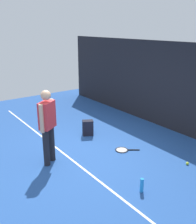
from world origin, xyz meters
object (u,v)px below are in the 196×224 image
(tennis_player, at_px, (47,123))
(backpack, at_px, (88,128))
(tennis_racket, at_px, (123,150))
(tennis_ball_near_player, at_px, (187,163))
(water_bottle, at_px, (142,185))

(tennis_player, relative_size, backpack, 3.86)
(tennis_racket, distance_m, tennis_ball_near_player, 1.56)
(backpack, bearing_deg, tennis_racket, 123.84)
(tennis_ball_near_player, bearing_deg, water_bottle, -85.85)
(tennis_player, distance_m, tennis_ball_near_player, 3.26)
(tennis_racket, relative_size, backpack, 1.36)
(tennis_ball_near_player, xyz_separation_m, water_bottle, (0.11, -1.56, 0.11))
(tennis_racket, height_order, tennis_ball_near_player, tennis_ball_near_player)
(tennis_racket, xyz_separation_m, water_bottle, (1.51, -0.85, 0.13))
(tennis_racket, height_order, water_bottle, water_bottle)
(tennis_player, bearing_deg, backpack, -7.08)
(backpack, bearing_deg, tennis_player, 54.13)
(tennis_player, xyz_separation_m, water_bottle, (2.04, 0.90, -0.83))
(tennis_player, bearing_deg, tennis_ball_near_player, -72.16)
(tennis_racket, xyz_separation_m, tennis_ball_near_player, (1.39, 0.71, 0.02))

